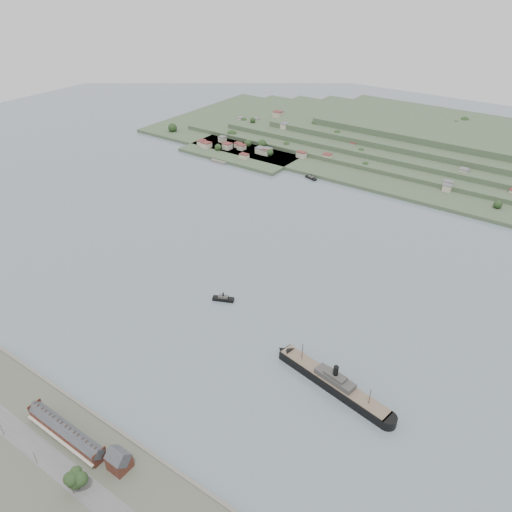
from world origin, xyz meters
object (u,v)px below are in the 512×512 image
Objects in this scene: steamship at (329,380)px; fig_tree at (75,479)px; terrace_row at (66,432)px; tugboat at (223,299)px; gabled_building at (119,460)px.

fig_tree is (-66.97, -133.97, 6.04)m from steamship.
steamship is 149.89m from fig_tree.
steamship is at bearing 50.62° from terrace_row.
terrace_row reaches higher than tugboat.
steamship reaches higher than gabled_building.
fig_tree is (-7.76, -20.17, 1.81)m from gabled_building.
gabled_building is 21.69m from fig_tree.
gabled_building is 0.84× the size of tugboat.
terrace_row is at bearing -86.06° from tugboat.
terrace_row is 148.77m from tugboat.
gabled_building reaches higher than terrace_row.
gabled_building is 152.13m from tugboat.
tugboat is at bearing 164.07° from steamship.
terrace_row is 33.99m from fig_tree.
steamship reaches higher than terrace_row.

